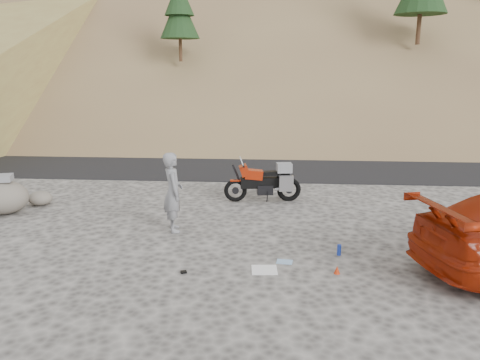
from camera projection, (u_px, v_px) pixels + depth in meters
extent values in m
plane|color=#413F3C|center=(238.00, 239.00, 10.96)|extent=(140.00, 140.00, 0.00)
cube|color=black|center=(254.00, 163.00, 19.69)|extent=(120.00, 7.00, 0.05)
cube|color=brown|center=(291.00, 15.00, 38.01)|extent=(110.00, 51.90, 46.72)
cube|color=brown|center=(291.00, 11.00, 37.94)|extent=(110.00, 43.28, 36.46)
cylinder|color=#372214|center=(180.00, 47.00, 23.66)|extent=(0.17, 0.17, 1.40)
cone|color=black|center=(179.00, 15.00, 23.30)|extent=(2.00, 2.00, 2.25)
cylinder|color=#372214|center=(419.00, 26.00, 23.53)|extent=(0.22, 0.22, 1.82)
torus|color=black|center=(235.00, 191.00, 13.93)|extent=(0.70, 0.22, 0.69)
cylinder|color=black|center=(235.00, 191.00, 13.93)|extent=(0.21, 0.09, 0.21)
torus|color=black|center=(289.00, 190.00, 14.03)|extent=(0.74, 0.25, 0.73)
cylinder|color=black|center=(289.00, 190.00, 14.03)|extent=(0.24, 0.11, 0.23)
cylinder|color=black|center=(238.00, 178.00, 13.84)|extent=(0.39, 0.12, 0.84)
cylinder|color=black|center=(243.00, 165.00, 13.76)|extent=(0.14, 0.64, 0.05)
cube|color=black|center=(262.00, 183.00, 13.92)|extent=(1.27, 0.42, 0.31)
cube|color=black|center=(265.00, 189.00, 13.98)|extent=(0.51, 0.37, 0.29)
cube|color=#951E08|center=(254.00, 174.00, 13.85)|extent=(0.58, 0.38, 0.32)
cube|color=#951E08|center=(244.00, 170.00, 13.80)|extent=(0.36, 0.39, 0.37)
cube|color=silver|center=(242.00, 161.00, 13.73)|extent=(0.16, 0.33, 0.26)
cube|color=black|center=(270.00, 173.00, 13.87)|extent=(0.60, 0.31, 0.12)
cube|color=black|center=(283.00, 175.00, 13.91)|extent=(0.39, 0.24, 0.10)
cube|color=#ADADB2|center=(286.00, 183.00, 13.70)|extent=(0.43, 0.18, 0.47)
cube|color=#ADADB2|center=(283.00, 179.00, 14.22)|extent=(0.43, 0.18, 0.47)
cube|color=gray|center=(284.00, 168.00, 13.86)|extent=(0.48, 0.41, 0.27)
cube|color=#951E08|center=(235.00, 180.00, 13.85)|extent=(0.33, 0.17, 0.04)
cylinder|color=black|center=(267.00, 197.00, 13.84)|extent=(0.06, 0.22, 0.38)
cylinder|color=#ADADB2|center=(283.00, 189.00, 13.86)|extent=(0.48, 0.16, 0.13)
imported|color=gray|center=(174.00, 230.00, 11.56)|extent=(0.68, 0.83, 1.95)
ellipsoid|color=#5E5851|center=(2.00, 197.00, 12.78)|extent=(1.52, 1.33, 0.91)
cube|color=gray|center=(0.00, 178.00, 12.65)|extent=(0.77, 0.68, 0.18)
ellipsoid|color=#5E5851|center=(40.00, 198.00, 13.61)|extent=(0.80, 0.75, 0.41)
cube|color=white|center=(264.00, 270.00, 9.28)|extent=(0.53, 0.48, 0.02)
cylinder|color=#193099|center=(339.00, 250.00, 10.00)|extent=(0.11, 0.11, 0.24)
cone|color=red|center=(337.00, 270.00, 9.11)|extent=(0.15, 0.15, 0.16)
cube|color=black|center=(184.00, 272.00, 9.15)|extent=(0.14, 0.12, 0.04)
cube|color=#83A7CB|center=(285.00, 262.00, 9.67)|extent=(0.35, 0.28, 0.01)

